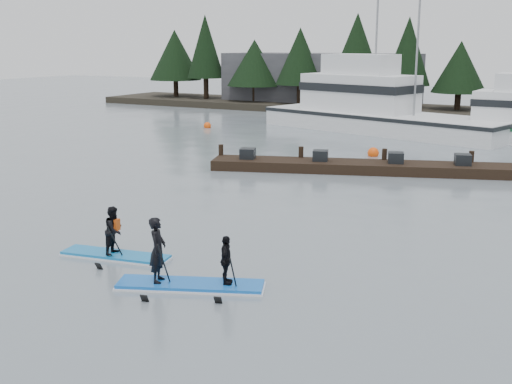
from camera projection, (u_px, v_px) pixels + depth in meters
The scene contains 10 objects.
ground at pixel (143, 281), 16.36m from camera, with size 160.00×160.00×0.00m, color slate.
far_shore at pixel (468, 114), 52.16m from camera, with size 70.00×8.00×0.60m, color #2D281E.
treeline at pixel (468, 118), 52.23m from camera, with size 60.00×4.00×8.00m, color black, non-canonical shape.
waterfront_building at pixel (320, 81), 59.93m from camera, with size 18.00×6.00×5.00m, color #4C4C51.
fishing_boat_large at pixel (377, 120), 44.13m from camera, with size 18.11×9.30×9.87m.
floating_dock at pixel (363, 167), 30.12m from camera, with size 14.25×1.90×0.48m, color black.
buoy_a at pixel (207, 128), 45.95m from camera, with size 0.52×0.52×0.52m, color #FF520C.
buoy_b at pixel (373, 156), 34.41m from camera, with size 0.61×0.61×0.61m, color #FF520C.
paddleboard_solo at pixel (115, 239), 18.02m from camera, with size 3.23×1.33×1.90m.
paddleboard_duo at pixel (187, 266), 15.79m from camera, with size 3.66×2.19×2.24m.
Camera 1 is at (9.94, -12.14, 5.91)m, focal length 45.00 mm.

